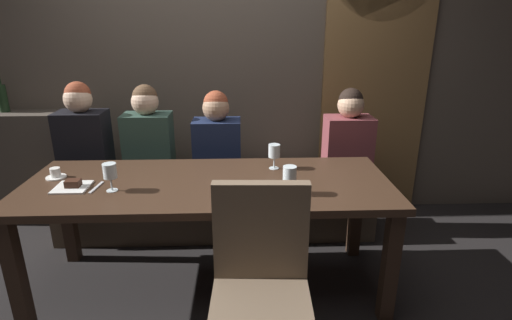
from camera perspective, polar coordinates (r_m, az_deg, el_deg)
ground at (r=2.79m, az=-6.24°, el=-17.27°), size 9.00×9.00×0.00m
back_wall_tiled at (r=3.47m, az=-5.81°, el=16.54°), size 6.00×0.12×3.00m
arched_door at (r=3.59m, az=16.91°, el=13.77°), size 0.90×0.05×2.55m
back_counter at (r=3.90m, az=-28.78°, el=-0.86°), size 1.10×0.28×0.95m
dining_table at (r=2.46m, az=-6.78°, el=-4.95°), size 2.20×0.84×0.74m
banquette_bench at (r=3.27m, az=-5.59°, el=-6.73°), size 2.50×0.44×0.45m
chair_near_side at (r=1.88m, az=0.70°, el=-16.53°), size 0.46×0.46×0.98m
diner_redhead at (r=3.26m, az=-23.36°, el=2.89°), size 0.36×0.24×0.80m
diner_bearded at (r=3.17m, az=-15.10°, el=3.08°), size 0.36×0.24×0.77m
diner_far_end at (r=3.07m, az=-5.58°, el=2.73°), size 0.36×0.24×0.72m
diner_near_end at (r=3.19m, az=13.00°, el=3.06°), size 0.36×0.24×0.73m
wine_bottle_dark_red at (r=3.88m, az=-32.45°, el=7.56°), size 0.08×0.08×0.33m
wine_glass_center_front at (r=2.39m, az=-20.11°, el=-1.56°), size 0.08×0.08×0.16m
wine_glass_end_left at (r=2.21m, az=4.82°, el=-2.18°), size 0.08×0.08×0.16m
wine_glass_far_left at (r=2.59m, az=2.61°, el=1.22°), size 0.08×0.08×0.16m
espresso_cup at (r=2.75m, az=-26.66°, el=-1.77°), size 0.12×0.12×0.06m
dessert_plate at (r=2.55m, az=-24.71°, el=-3.36°), size 0.19×0.19×0.05m
fork_on_table at (r=2.50m, az=-21.80°, el=-3.64°), size 0.04×0.17×0.01m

